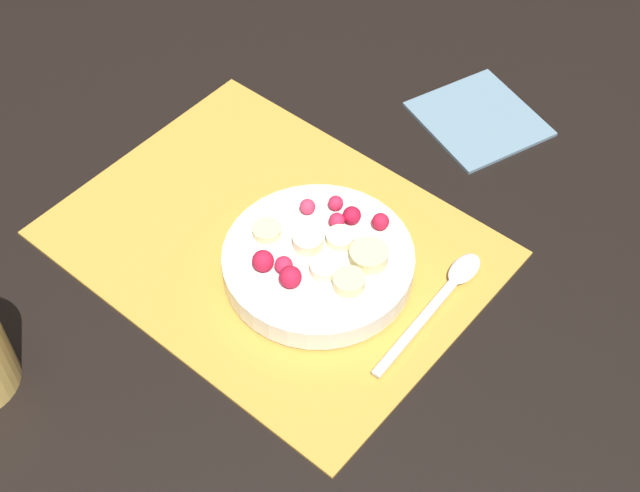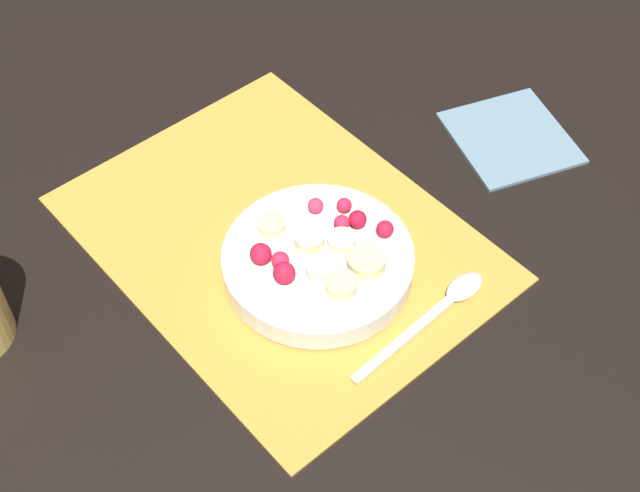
# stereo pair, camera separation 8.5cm
# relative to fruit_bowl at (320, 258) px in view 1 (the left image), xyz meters

# --- Properties ---
(ground_plane) EXTENTS (3.00, 3.00, 0.00)m
(ground_plane) POSITION_rel_fruit_bowl_xyz_m (0.06, 0.00, -0.02)
(ground_plane) COLOR black
(placemat) EXTENTS (0.42, 0.32, 0.01)m
(placemat) POSITION_rel_fruit_bowl_xyz_m (0.06, 0.00, -0.02)
(placemat) COLOR gold
(placemat) RESTS_ON ground_plane
(fruit_bowl) EXTENTS (0.19, 0.19, 0.05)m
(fruit_bowl) POSITION_rel_fruit_bowl_xyz_m (0.00, 0.00, 0.00)
(fruit_bowl) COLOR white
(fruit_bowl) RESTS_ON placemat
(spoon) EXTENTS (0.03, 0.17, 0.01)m
(spoon) POSITION_rel_fruit_bowl_xyz_m (-0.11, -0.06, -0.01)
(spoon) COLOR silver
(spoon) RESTS_ON placemat
(napkin) EXTENTS (0.17, 0.16, 0.01)m
(napkin) POSITION_rel_fruit_bowl_xyz_m (0.00, -0.29, -0.02)
(napkin) COLOR slate
(napkin) RESTS_ON ground_plane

